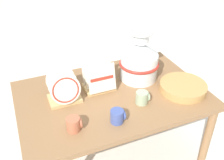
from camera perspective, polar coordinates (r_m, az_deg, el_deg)
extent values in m
plane|color=silver|center=(2.18, 0.00, -15.42)|extent=(14.00, 14.00, 0.00)
cube|color=olive|center=(1.79, 0.00, -3.41)|extent=(1.26, 0.83, 0.03)
cylinder|color=olive|center=(2.02, 20.01, -11.77)|extent=(0.06, 0.06, 0.55)
cylinder|color=olive|center=(2.17, -18.30, -7.64)|extent=(0.06, 0.06, 0.55)
cylinder|color=olive|center=(2.45, 9.29, -1.05)|extent=(0.06, 0.06, 0.55)
cylinder|color=silver|center=(1.91, 5.88, 2.96)|extent=(0.27, 0.27, 0.20)
cone|color=silver|center=(1.84, 6.14, 6.88)|extent=(0.27, 0.27, 0.09)
cylinder|color=silver|center=(1.80, 6.29, 9.27)|extent=(0.11, 0.11, 0.07)
torus|color=silver|center=(1.79, 6.37, 10.37)|extent=(0.16, 0.16, 0.02)
torus|color=#B72D23|center=(1.89, 5.92, 3.58)|extent=(0.29, 0.29, 0.02)
cube|color=tan|center=(1.75, -10.25, -3.96)|extent=(0.21, 0.15, 0.02)
cylinder|color=tan|center=(1.76, -13.14, -2.15)|extent=(0.01, 0.01, 0.07)
cylinder|color=tan|center=(1.78, -8.63, -1.16)|extent=(0.01, 0.01, 0.07)
cylinder|color=silver|center=(1.63, -10.06, -2.19)|extent=(0.19, 0.05, 0.19)
torus|color=#B23323|center=(1.63, -10.05, -2.21)|extent=(0.17, 0.05, 0.17)
cylinder|color=silver|center=(1.69, -10.61, -0.99)|extent=(0.19, 0.05, 0.19)
cylinder|color=silver|center=(1.74, -11.12, 0.14)|extent=(0.19, 0.05, 0.19)
cube|color=tan|center=(1.83, -2.89, -1.49)|extent=(0.21, 0.15, 0.02)
cylinder|color=tan|center=(1.84, -5.69, 0.22)|extent=(0.01, 0.01, 0.07)
cylinder|color=tan|center=(1.87, -1.50, 1.14)|extent=(0.01, 0.01, 0.07)
cube|color=silver|center=(1.72, -2.23, 0.31)|extent=(0.19, 0.05, 0.19)
cube|color=silver|center=(1.77, -2.98, 1.38)|extent=(0.19, 0.05, 0.19)
cube|color=silver|center=(1.83, -3.70, 2.38)|extent=(0.19, 0.05, 0.19)
cube|color=#B23323|center=(1.72, -2.20, 0.29)|extent=(0.16, 0.01, 0.02)
cylinder|color=tan|center=(1.88, 15.10, -2.09)|extent=(0.32, 0.32, 0.01)
cylinder|color=tan|center=(1.87, 15.14, -1.86)|extent=(0.32, 0.32, 0.01)
cylinder|color=tan|center=(1.87, 15.18, -1.63)|extent=(0.32, 0.32, 0.01)
cylinder|color=tan|center=(1.86, 15.22, -1.41)|extent=(0.32, 0.32, 0.01)
cylinder|color=tan|center=(1.86, 15.26, -1.18)|extent=(0.32, 0.32, 0.01)
cylinder|color=tan|center=(1.85, 15.30, -0.95)|extent=(0.32, 0.32, 0.01)
cylinder|color=#B76647|center=(1.50, -8.42, -9.49)|extent=(0.08, 0.08, 0.08)
torus|color=#B76647|center=(1.51, -6.97, -9.09)|extent=(0.01, 0.07, 0.07)
cylinder|color=#42569E|center=(1.54, 1.09, -7.90)|extent=(0.08, 0.08, 0.08)
torus|color=#42569E|center=(1.55, 2.44, -7.48)|extent=(0.01, 0.07, 0.07)
cylinder|color=#9EB28E|center=(1.69, 6.50, -3.84)|extent=(0.08, 0.08, 0.08)
torus|color=#9EB28E|center=(1.70, 7.67, -3.48)|extent=(0.01, 0.07, 0.07)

